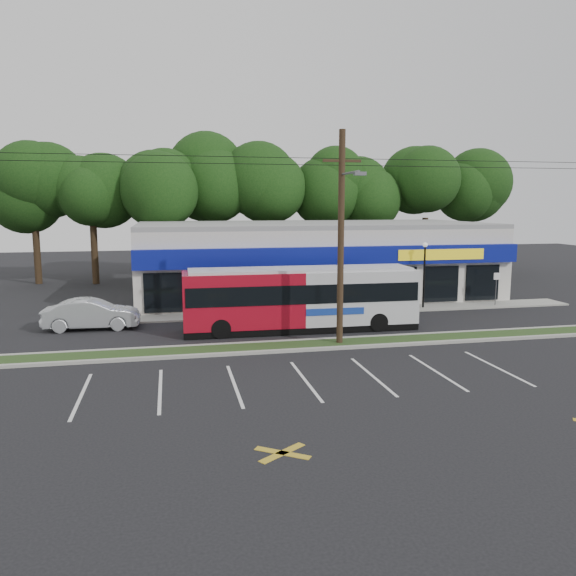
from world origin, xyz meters
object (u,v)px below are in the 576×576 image
(lamp_post, at_px, (424,267))
(car_dark, at_px, (377,299))
(sign_post, at_px, (496,283))
(car_silver, at_px, (92,314))
(pedestrian_a, at_px, (339,301))
(utility_pole, at_px, (338,231))
(metrobus, at_px, (301,297))
(pedestrian_b, at_px, (335,308))

(lamp_post, bearing_deg, car_dark, -174.70)
(sign_post, distance_m, car_silver, 25.06)
(car_silver, relative_size, pedestrian_a, 3.25)
(utility_pole, distance_m, lamp_post, 11.67)
(car_dark, bearing_deg, lamp_post, -96.37)
(sign_post, bearing_deg, pedestrian_a, -179.60)
(metrobus, height_order, pedestrian_b, metrobus)
(lamp_post, relative_size, sign_post, 1.91)
(utility_pole, xyz_separation_m, metrobus, (-0.91, 3.57, -3.65))
(lamp_post, xyz_separation_m, car_silver, (-20.00, -1.80, -1.85))
(metrobus, relative_size, pedestrian_a, 8.15)
(car_silver, bearing_deg, sign_post, -84.81)
(sign_post, xyz_separation_m, car_silver, (-25.00, -1.57, -0.74))
(sign_post, bearing_deg, car_silver, -176.40)
(metrobus, bearing_deg, car_dark, 35.46)
(sign_post, height_order, metrobus, metrobus)
(car_dark, distance_m, car_silver, 16.83)
(car_silver, bearing_deg, pedestrian_b, -92.50)
(car_dark, distance_m, pedestrian_b, 4.23)
(utility_pole, bearing_deg, pedestrian_b, 73.88)
(sign_post, relative_size, car_silver, 0.45)
(car_silver, bearing_deg, pedestrian_a, -82.41)
(car_dark, distance_m, pedestrian_a, 2.51)
(utility_pole, distance_m, car_silver, 14.07)
(sign_post, relative_size, pedestrian_b, 1.34)
(sign_post, xyz_separation_m, metrobus, (-14.07, -4.08, 0.21))
(metrobus, bearing_deg, sign_post, 17.20)
(car_dark, relative_size, pedestrian_a, 3.02)
(sign_post, bearing_deg, pedestrian_b, -167.81)
(sign_post, bearing_deg, utility_pole, -149.85)
(metrobus, bearing_deg, pedestrian_a, 51.24)
(car_dark, bearing_deg, metrobus, 112.73)
(utility_pole, bearing_deg, car_silver, 152.83)
(car_dark, relative_size, pedestrian_b, 2.77)
(lamp_post, bearing_deg, utility_pole, -136.05)
(utility_pole, distance_m, car_dark, 10.16)
(utility_pole, bearing_deg, lamp_post, 43.95)
(car_silver, bearing_deg, car_dark, -83.31)
(pedestrian_a, height_order, pedestrian_b, pedestrian_b)
(utility_pole, height_order, car_silver, utility_pole)
(car_silver, height_order, pedestrian_b, pedestrian_b)
(car_dark, xyz_separation_m, car_silver, (-16.77, -1.50, 0.03))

